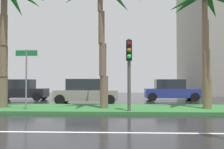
{
  "coord_description": "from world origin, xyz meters",
  "views": [
    {
      "loc": [
        3.34,
        -5.69,
        1.54
      ],
      "look_at": [
        2.61,
        11.08,
        2.01
      ],
      "focal_mm": 40.68,
      "sensor_mm": 36.0,
      "label": 1
    }
  ],
  "objects_px": {
    "palm_tree_centre_left": "(4,2)",
    "street_name_sign": "(26,71)",
    "car_in_traffic_fourth": "(171,90)",
    "palm_tree_centre_right": "(205,7)",
    "car_in_traffic_second": "(20,90)",
    "car_in_traffic_third": "(86,92)",
    "traffic_signal_median_right": "(129,61)"
  },
  "relations": [
    {
      "from": "palm_tree_centre_left",
      "to": "street_name_sign",
      "type": "relative_size",
      "value": 2.41
    },
    {
      "from": "car_in_traffic_fourth",
      "to": "street_name_sign",
      "type": "bearing_deg",
      "value": -135.97
    },
    {
      "from": "palm_tree_centre_right",
      "to": "street_name_sign",
      "type": "bearing_deg",
      "value": -174.23
    },
    {
      "from": "car_in_traffic_second",
      "to": "car_in_traffic_third",
      "type": "bearing_deg",
      "value": -29.89
    },
    {
      "from": "car_in_traffic_third",
      "to": "car_in_traffic_fourth",
      "type": "relative_size",
      "value": 1.0
    },
    {
      "from": "palm_tree_centre_right",
      "to": "car_in_traffic_second",
      "type": "relative_size",
      "value": 1.55
    },
    {
      "from": "palm_tree_centre_right",
      "to": "car_in_traffic_third",
      "type": "distance_m",
      "value": 9.21
    },
    {
      "from": "traffic_signal_median_right",
      "to": "car_in_traffic_fourth",
      "type": "relative_size",
      "value": 0.8
    },
    {
      "from": "car_in_traffic_fourth",
      "to": "traffic_signal_median_right",
      "type": "bearing_deg",
      "value": -112.26
    },
    {
      "from": "street_name_sign",
      "to": "traffic_signal_median_right",
      "type": "bearing_deg",
      "value": -4.32
    },
    {
      "from": "car_in_traffic_third",
      "to": "car_in_traffic_fourth",
      "type": "bearing_deg",
      "value": 28.13
    },
    {
      "from": "palm_tree_centre_right",
      "to": "car_in_traffic_fourth",
      "type": "bearing_deg",
      "value": 92.9
    },
    {
      "from": "car_in_traffic_third",
      "to": "car_in_traffic_second",
      "type": "bearing_deg",
      "value": 150.11
    },
    {
      "from": "palm_tree_centre_right",
      "to": "car_in_traffic_second",
      "type": "xyz_separation_m",
      "value": [
        -12.88,
        7.53,
        -4.61
      ]
    },
    {
      "from": "palm_tree_centre_left",
      "to": "car_in_traffic_fourth",
      "type": "relative_size",
      "value": 1.68
    },
    {
      "from": "palm_tree_centre_left",
      "to": "street_name_sign",
      "type": "distance_m",
      "value": 4.18
    },
    {
      "from": "car_in_traffic_third",
      "to": "car_in_traffic_fourth",
      "type": "distance_m",
      "value": 7.34
    },
    {
      "from": "traffic_signal_median_right",
      "to": "car_in_traffic_third",
      "type": "bearing_deg",
      "value": 117.98
    },
    {
      "from": "traffic_signal_median_right",
      "to": "car_in_traffic_second",
      "type": "xyz_separation_m",
      "value": [
        -8.89,
        8.84,
        -1.68
      ]
    },
    {
      "from": "palm_tree_centre_left",
      "to": "palm_tree_centre_right",
      "type": "bearing_deg",
      "value": 0.26
    },
    {
      "from": "palm_tree_centre_left",
      "to": "car_in_traffic_second",
      "type": "bearing_deg",
      "value": 106.08
    },
    {
      "from": "palm_tree_centre_left",
      "to": "car_in_traffic_third",
      "type": "distance_m",
      "value": 7.55
    },
    {
      "from": "palm_tree_centre_right",
      "to": "palm_tree_centre_left",
      "type": "bearing_deg",
      "value": -179.74
    },
    {
      "from": "car_in_traffic_fourth",
      "to": "car_in_traffic_second",
      "type": "bearing_deg",
      "value": 179.98
    },
    {
      "from": "street_name_sign",
      "to": "car_in_traffic_second",
      "type": "relative_size",
      "value": 0.7
    },
    {
      "from": "palm_tree_centre_right",
      "to": "car_in_traffic_third",
      "type": "height_order",
      "value": "palm_tree_centre_right"
    },
    {
      "from": "palm_tree_centre_right",
      "to": "traffic_signal_median_right",
      "type": "height_order",
      "value": "palm_tree_centre_right"
    },
    {
      "from": "car_in_traffic_fourth",
      "to": "palm_tree_centre_right",
      "type": "bearing_deg",
      "value": -87.1
    },
    {
      "from": "street_name_sign",
      "to": "car_in_traffic_second",
      "type": "bearing_deg",
      "value": 113.99
    },
    {
      "from": "street_name_sign",
      "to": "car_in_traffic_third",
      "type": "bearing_deg",
      "value": 65.55
    },
    {
      "from": "car_in_traffic_second",
      "to": "car_in_traffic_fourth",
      "type": "bearing_deg",
      "value": -0.02
    },
    {
      "from": "traffic_signal_median_right",
      "to": "car_in_traffic_fourth",
      "type": "distance_m",
      "value": 9.7
    }
  ]
}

